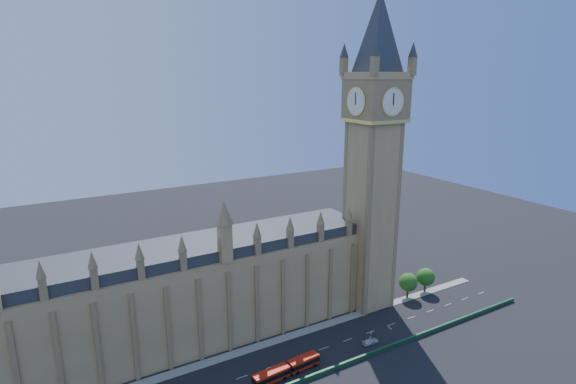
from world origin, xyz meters
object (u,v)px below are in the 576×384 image
car_grey (294,367)px  car_silver (301,367)px  car_white (371,342)px  red_bus (287,370)px

car_grey → car_silver: bearing=-116.0°
car_grey → car_white: bearing=-90.3°
red_bus → car_silver: (4.25, 0.39, -0.93)m
car_silver → car_white: bearing=-83.1°
car_grey → car_silver: (1.40, -0.74, 0.02)m
car_silver → car_white: car_white is taller
car_silver → car_white: (22.20, -0.22, 0.03)m
car_grey → car_silver: size_ratio=0.94×
red_bus → car_grey: 3.21m
red_bus → car_white: red_bus is taller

